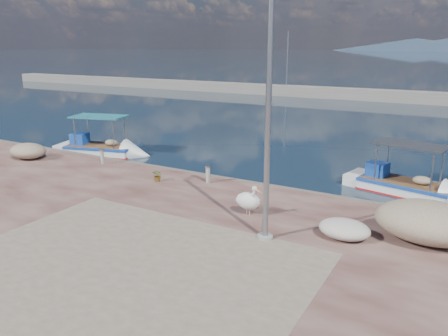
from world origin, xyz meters
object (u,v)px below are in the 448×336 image
(pelican, at_px, (249,200))
(bollard_near, at_px, (208,173))
(boat_left, at_px, (101,151))
(boat_right, at_px, (404,188))
(lamp_post, at_px, (268,124))

(pelican, xyz_separation_m, bollard_near, (-2.96, 2.28, -0.10))
(boat_left, xyz_separation_m, bollard_near, (8.79, -2.88, 0.70))
(boat_left, distance_m, boat_right, 15.69)
(boat_left, relative_size, pelican, 4.98)
(boat_right, bearing_deg, pelican, -108.77)
(boat_right, relative_size, bollard_near, 7.19)
(boat_left, relative_size, bollard_near, 7.56)
(boat_left, height_order, lamp_post, lamp_post)
(bollard_near, bearing_deg, pelican, -37.63)
(bollard_near, bearing_deg, boat_left, 161.87)
(boat_right, bearing_deg, bollard_near, -136.29)
(pelican, relative_size, bollard_near, 1.52)
(pelican, xyz_separation_m, lamp_post, (1.22, -1.35, 2.80))
(lamp_post, distance_m, bollard_near, 6.25)
(pelican, bearing_deg, boat_left, 179.03)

